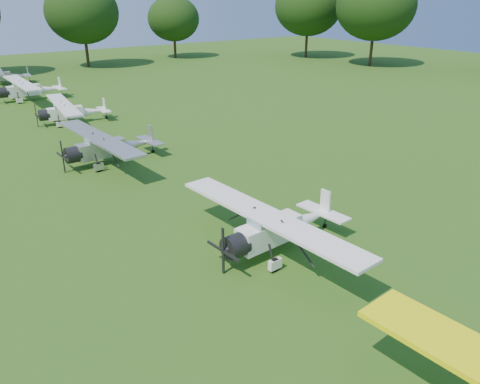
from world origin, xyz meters
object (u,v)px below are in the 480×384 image
at_px(aircraft_3, 277,225).
at_px(aircraft_7, 1,75).
at_px(aircraft_4, 108,145).
at_px(aircraft_5, 70,110).
at_px(aircraft_6, 28,88).

relative_size(aircraft_3, aircraft_7, 1.01).
bearing_deg(aircraft_4, aircraft_7, 86.28).
xyz_separation_m(aircraft_4, aircraft_5, (1.39, 11.67, -0.09)).
xyz_separation_m(aircraft_5, aircraft_6, (-0.38, 12.02, 0.13)).
bearing_deg(aircraft_6, aircraft_5, -87.62).
relative_size(aircraft_5, aircraft_7, 0.95).
height_order(aircraft_4, aircraft_5, aircraft_4).
xyz_separation_m(aircraft_4, aircraft_7, (0.73, 35.28, -0.04)).
height_order(aircraft_3, aircraft_6, aircraft_6).
bearing_deg(aircraft_4, aircraft_3, -87.44).
distance_m(aircraft_6, aircraft_7, 11.59).
height_order(aircraft_4, aircraft_6, aircraft_6).
distance_m(aircraft_3, aircraft_7, 50.38).
bearing_deg(aircraft_6, aircraft_7, 91.95).
xyz_separation_m(aircraft_5, aircraft_7, (-0.66, 23.61, 0.06)).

